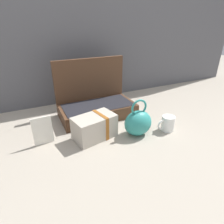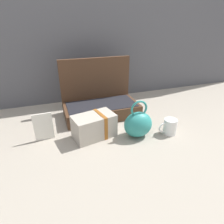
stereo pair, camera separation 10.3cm
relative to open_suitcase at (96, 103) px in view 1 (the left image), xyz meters
name	(u,v)px [view 1 (the left image)]	position (x,y,z in m)	size (l,w,h in m)	color
ground_plane	(109,132)	(-0.02, -0.25, -0.08)	(6.00, 6.00, 0.00)	#9E9384
back_wall	(72,1)	(-0.02, 0.33, 0.62)	(3.20, 0.06, 1.40)	#56565B
open_suitcase	(96,103)	(0.00, 0.00, 0.00)	(0.49, 0.26, 0.36)	#4C301E
teal_pouch_handbag	(138,123)	(0.12, -0.34, -0.01)	(0.16, 0.12, 0.21)	teal
cream_toiletry_bag	(95,127)	(-0.11, -0.26, -0.02)	(0.25, 0.17, 0.13)	#B2A899
coffee_mug	(168,123)	(0.30, -0.38, -0.04)	(0.11, 0.07, 0.09)	white
info_card_left	(43,131)	(-0.37, -0.21, -0.01)	(0.10, 0.01, 0.15)	white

